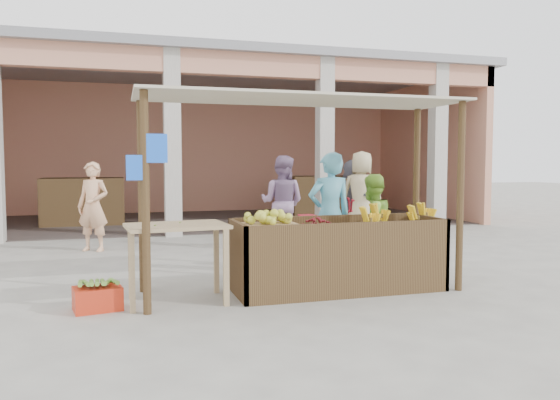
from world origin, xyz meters
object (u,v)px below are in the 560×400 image
object	(u,v)px
motorcycle	(320,226)
vendor_blue	(330,210)
side_table	(177,237)
fruit_stall	(338,258)
vendor_green	(372,221)
red_crate	(98,298)

from	to	relation	value
motorcycle	vendor_blue	bearing A→B (deg)	177.99
side_table	motorcycle	size ratio (longest dim) A/B	0.59
side_table	vendor_blue	world-z (taller)	vendor_blue
fruit_stall	vendor_green	distance (m)	1.24
vendor_blue	motorcycle	size ratio (longest dim) A/B	0.93
side_table	motorcycle	bearing A→B (deg)	36.18
side_table	vendor_blue	xyz separation A→B (m)	(2.21, 0.85, 0.17)
fruit_stall	side_table	bearing A→B (deg)	-178.85
fruit_stall	vendor_blue	size ratio (longest dim) A/B	1.40
motorcycle	side_table	bearing A→B (deg)	145.69
fruit_stall	red_crate	world-z (taller)	fruit_stall
fruit_stall	red_crate	size ratio (longest dim) A/B	5.27
red_crate	vendor_blue	xyz separation A→B (m)	(3.08, 0.95, 0.80)
fruit_stall	side_table	xyz separation A→B (m)	(-1.99, -0.04, 0.36)
vendor_blue	motorcycle	bearing A→B (deg)	-107.51
side_table	vendor_green	xyz separation A→B (m)	(2.86, 0.86, -0.00)
red_crate	vendor_blue	bearing A→B (deg)	6.69
fruit_stall	vendor_green	size ratio (longest dim) A/B	1.72
vendor_green	motorcycle	xyz separation A→B (m)	(-0.22, 1.50, -0.23)
red_crate	motorcycle	world-z (taller)	motorcycle
red_crate	motorcycle	size ratio (longest dim) A/B	0.25
vendor_blue	red_crate	bearing A→B (deg)	15.60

